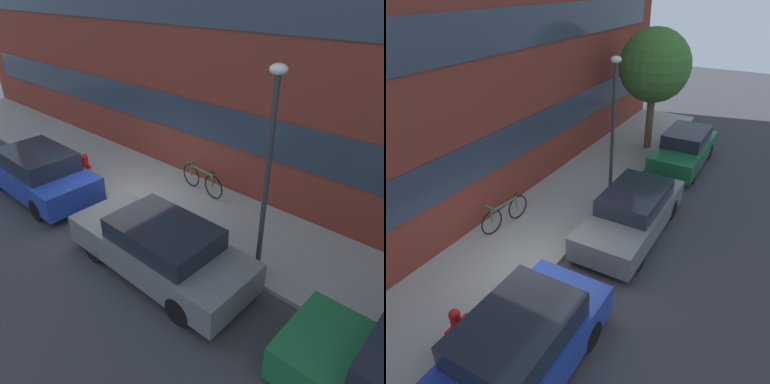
# 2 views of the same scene
# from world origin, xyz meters

# --- Properties ---
(ground_plane) EXTENTS (56.00, 56.00, 0.00)m
(ground_plane) POSITION_xyz_m (0.00, 0.00, 0.00)
(ground_plane) COLOR #333338
(sidewalk_strip) EXTENTS (28.00, 2.88, 0.11)m
(sidewalk_strip) POSITION_xyz_m (0.00, 1.44, 0.05)
(sidewalk_strip) COLOR gray
(sidewalk_strip) RESTS_ON ground_plane
(rowhouse_facade) EXTENTS (28.00, 1.02, 9.41)m
(rowhouse_facade) POSITION_xyz_m (0.00, 3.32, 4.72)
(rowhouse_facade) COLOR maroon
(rowhouse_facade) RESTS_ON ground_plane
(parked_car_blue) EXTENTS (4.26, 1.76, 1.45)m
(parked_car_blue) POSITION_xyz_m (-2.40, -1.05, 0.72)
(parked_car_blue) COLOR #1E3899
(parked_car_blue) RESTS_ON ground_plane
(parked_car_grey) EXTENTS (4.37, 1.69, 1.33)m
(parked_car_grey) POSITION_xyz_m (2.88, -1.05, 0.67)
(parked_car_grey) COLOR slate
(parked_car_grey) RESTS_ON ground_plane
(parked_car_green) EXTENTS (4.03, 1.63, 1.39)m
(parked_car_green) POSITION_xyz_m (8.10, -1.05, 0.69)
(parked_car_green) COLOR #195B33
(parked_car_green) RESTS_ON ground_plane
(fire_hydrant) EXTENTS (0.56, 0.31, 0.74)m
(fire_hydrant) POSITION_xyz_m (-2.32, 0.48, 0.48)
(fire_hydrant) COLOR red
(fire_hydrant) RESTS_ON sidewalk_strip
(bicycle) EXTENTS (1.74, 0.44, 0.84)m
(bicycle) POSITION_xyz_m (1.25, 2.19, 0.53)
(bicycle) COLOR black
(bicycle) RESTS_ON sidewalk_strip
(street_tree) EXTENTS (2.82, 2.82, 4.77)m
(street_tree) POSITION_xyz_m (8.93, 0.73, 3.45)
(street_tree) COLOR brown
(street_tree) RESTS_ON sidewalk_strip
(lamp_post) EXTENTS (0.32, 0.32, 4.39)m
(lamp_post) POSITION_xyz_m (4.47, 0.39, 2.83)
(lamp_post) COLOR #2D2D30
(lamp_post) RESTS_ON sidewalk_strip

